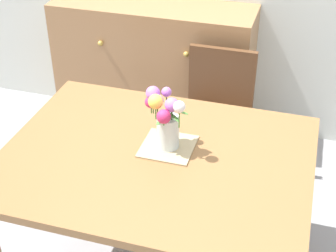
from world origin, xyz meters
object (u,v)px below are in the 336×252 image
(dining_table, at_px, (156,171))
(flower_vase, at_px, (165,117))
(dresser, at_px, (154,71))
(chair_far, at_px, (217,111))

(dining_table, bearing_deg, flower_vase, 74.24)
(dining_table, relative_size, dresser, 1.02)
(flower_vase, bearing_deg, chair_far, 83.52)
(dresser, bearing_deg, dining_table, -71.51)
(dining_table, bearing_deg, chair_far, 82.72)
(chair_far, height_order, flower_vase, flower_vase)
(dresser, height_order, flower_vase, flower_vase)
(chair_far, relative_size, dresser, 0.64)
(dining_table, height_order, dresser, dresser)
(dining_table, distance_m, chair_far, 0.91)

